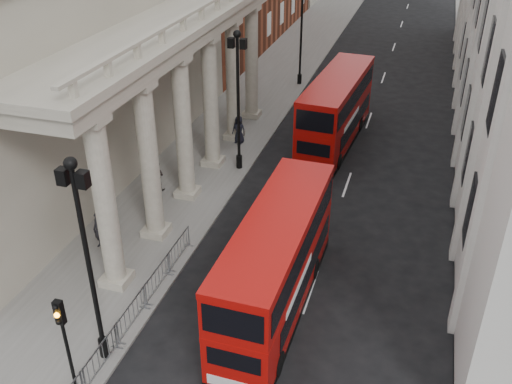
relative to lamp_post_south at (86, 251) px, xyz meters
name	(u,v)px	position (x,y,z in m)	size (l,w,h in m)	color
sidewalk_west	(251,106)	(-2.40, 26.00, -4.85)	(6.00, 140.00, 0.12)	slate
sidewalk_east	(478,132)	(14.10, 26.00, -4.85)	(3.00, 140.00, 0.12)	slate
kerb	(288,110)	(0.55, 26.00, -4.84)	(0.20, 140.00, 0.14)	slate
portico_building	(63,69)	(-9.90, 14.00, 1.09)	(9.00, 28.00, 12.00)	gray
lamp_post_south	(86,251)	(0.00, 0.00, 0.00)	(1.05, 0.44, 8.32)	black
lamp_post_mid	(238,93)	(0.00, 16.00, 0.00)	(1.05, 0.44, 8.32)	black
lamp_post_north	(302,26)	(0.00, 32.00, 0.00)	(1.05, 0.44, 8.32)	black
traffic_light	(64,333)	(0.10, -2.02, -1.80)	(0.28, 0.33, 4.30)	black
crowd_barriers	(83,382)	(0.25, -1.77, -4.24)	(0.50, 18.75, 1.10)	gray
bus_near	(276,262)	(5.37, 4.68, -2.62)	(2.64, 10.18, 4.38)	#AC0B07
bus_far	(336,109)	(4.84, 21.49, -2.53)	(3.31, 10.71, 4.55)	#A60A07
pedestrian_a	(99,230)	(-3.71, 6.15, -3.83)	(0.70, 0.46, 1.93)	black
pedestrian_b	(157,176)	(-3.56, 12.11, -3.94)	(0.83, 0.64, 1.70)	black
pedestrian_c	(239,130)	(-1.15, 19.42, -3.86)	(0.91, 0.59, 1.85)	black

